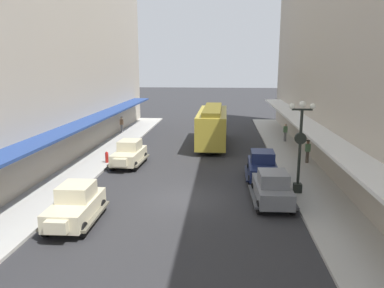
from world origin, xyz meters
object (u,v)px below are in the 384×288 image
(streetcar, at_px, (212,124))
(parked_car_2, at_px, (272,187))
(parked_car_3, at_px, (76,204))
(pedestrian_2, at_px, (122,124))
(fire_hydrant, at_px, (107,157))
(parked_car_1, at_px, (262,166))
(pedestrian_0, at_px, (308,151))
(parked_car_0, at_px, (129,153))
(pedestrian_1, at_px, (285,132))
(lamp_post_with_clock, at_px, (300,143))

(streetcar, bearing_deg, parked_car_2, -76.26)
(parked_car_3, height_order, pedestrian_2, parked_car_3)
(parked_car_3, height_order, fire_hydrant, parked_car_3)
(parked_car_1, bearing_deg, fire_hydrant, 165.38)
(streetcar, distance_m, fire_hydrant, 10.71)
(parked_car_2, height_order, pedestrian_0, parked_car_2)
(parked_car_0, distance_m, pedestrian_0, 13.03)
(parked_car_1, distance_m, streetcar, 11.00)
(parked_car_0, distance_m, streetcar, 9.66)
(parked_car_2, bearing_deg, pedestrian_0, 66.80)
(parked_car_0, xyz_separation_m, pedestrian_1, (12.59, 9.24, 0.05))
(pedestrian_0, bearing_deg, parked_car_0, -174.07)
(parked_car_0, relative_size, pedestrian_0, 2.58)
(pedestrian_0, relative_size, pedestrian_2, 1.00)
(lamp_post_with_clock, height_order, pedestrian_2, lamp_post_with_clock)
(parked_car_3, bearing_deg, parked_car_2, 19.07)
(parked_car_3, bearing_deg, streetcar, 72.22)
(streetcar, distance_m, lamp_post_with_clock, 14.06)
(pedestrian_0, height_order, pedestrian_1, pedestrian_0)
(parked_car_2, xyz_separation_m, fire_hydrant, (-11.11, 7.17, -0.38))
(parked_car_1, height_order, pedestrian_2, parked_car_1)
(streetcar, relative_size, fire_hydrant, 11.72)
(parked_car_0, distance_m, lamp_post_with_clock, 12.42)
(lamp_post_with_clock, bearing_deg, parked_car_0, 154.17)
(fire_hydrant, bearing_deg, parked_car_2, -32.83)
(lamp_post_with_clock, distance_m, pedestrian_1, 14.79)
(pedestrian_0, bearing_deg, parked_car_2, -113.20)
(parked_car_3, bearing_deg, pedestrian_2, 99.96)
(parked_car_1, xyz_separation_m, lamp_post_with_clock, (1.73, -2.62, 2.04))
(pedestrian_0, distance_m, pedestrian_1, 7.90)
(parked_car_2, relative_size, pedestrian_2, 2.57)
(parked_car_2, xyz_separation_m, pedestrian_1, (3.20, 16.24, 0.05))
(lamp_post_with_clock, xyz_separation_m, pedestrian_0, (1.94, 6.68, -1.97))
(lamp_post_with_clock, bearing_deg, parked_car_1, 123.36)
(parked_car_1, bearing_deg, pedestrian_0, 47.91)
(parked_car_2, relative_size, lamp_post_with_clock, 0.83)
(lamp_post_with_clock, relative_size, pedestrian_1, 3.15)
(pedestrian_1, height_order, pedestrian_2, pedestrian_2)
(streetcar, relative_size, pedestrian_1, 5.86)
(parked_car_0, bearing_deg, pedestrian_0, 5.93)
(parked_car_1, relative_size, pedestrian_2, 2.57)
(parked_car_1, distance_m, parked_car_2, 4.29)
(fire_hydrant, bearing_deg, parked_car_0, -5.35)
(parked_car_2, height_order, pedestrian_1, parked_car_2)
(parked_car_0, bearing_deg, parked_car_3, -89.69)
(pedestrian_2, bearing_deg, streetcar, -26.11)
(streetcar, height_order, pedestrian_2, streetcar)
(parked_car_0, height_order, pedestrian_0, parked_car_0)
(parked_car_2, bearing_deg, parked_car_1, 91.15)
(lamp_post_with_clock, relative_size, pedestrian_2, 3.09)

